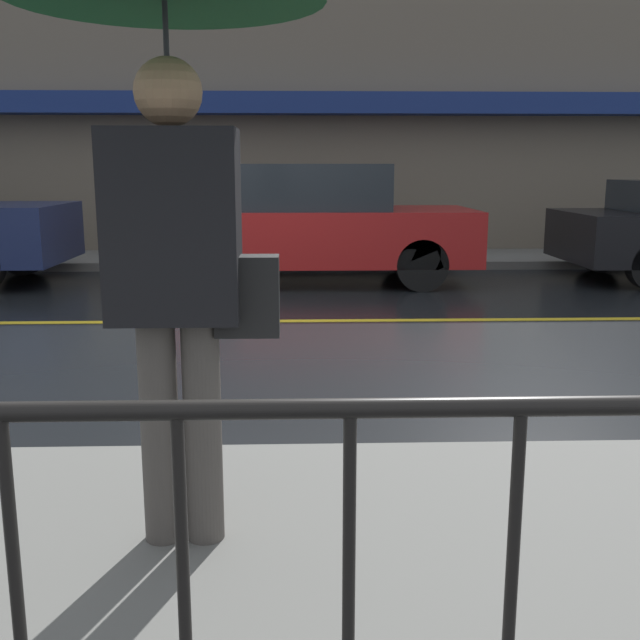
% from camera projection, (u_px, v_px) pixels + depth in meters
% --- Properties ---
extents(ground_plane, '(80.00, 80.00, 0.00)m').
position_uv_depth(ground_plane, '(232.00, 322.00, 7.71)').
color(ground_plane, black).
extents(sidewalk_near, '(28.00, 2.76, 0.13)m').
position_uv_depth(sidewalk_near, '(109.00, 608.00, 2.60)').
color(sidewalk_near, slate).
rests_on(sidewalk_near, ground_plane).
extents(sidewalk_far, '(28.00, 1.84, 0.13)m').
position_uv_depth(sidewalk_far, '(256.00, 259.00, 12.34)').
color(sidewalk_far, slate).
rests_on(sidewalk_far, ground_plane).
extents(lane_marking, '(25.20, 0.12, 0.01)m').
position_uv_depth(lane_marking, '(232.00, 321.00, 7.70)').
color(lane_marking, gold).
rests_on(lane_marking, ground_plane).
extents(building_storefront, '(28.00, 0.85, 5.62)m').
position_uv_depth(building_storefront, '(256.00, 93.00, 12.81)').
color(building_storefront, '#706656').
rests_on(building_storefront, ground_plane).
extents(pedestrian, '(1.12, 1.12, 2.25)m').
position_uv_depth(pedestrian, '(169.00, 69.00, 2.61)').
color(pedestrian, '#4C4742').
rests_on(pedestrian, sidewalk_near).
extents(car_red, '(4.22, 1.86, 1.60)m').
position_uv_depth(car_red, '(314.00, 223.00, 10.19)').
color(car_red, maroon).
rests_on(car_red, ground_plane).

